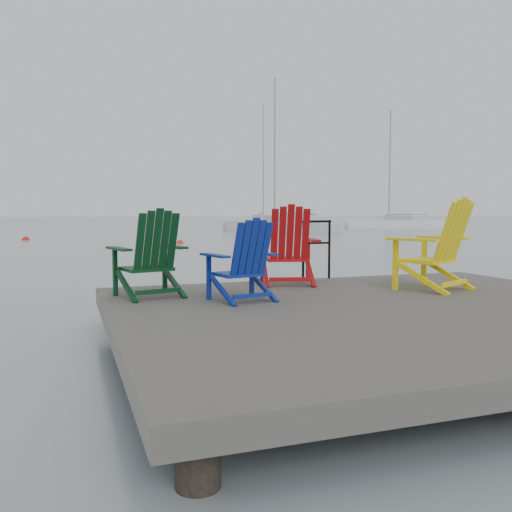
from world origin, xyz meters
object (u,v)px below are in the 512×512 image
object	(u,v)px
buoy_b	(26,240)
chair_yellow	(437,245)
chair_blue	(243,261)
handrail	(316,244)
sailboat_near	(280,227)
sailboat_far	(393,225)
buoy_c	(272,231)
sailboat_mid	(263,223)
buoy_d	(165,234)
chair_red	(288,246)
chair_green	(150,254)
buoy_a	(180,243)

from	to	relation	value
buoy_b	chair_yellow	bearing A→B (deg)	-75.75
chair_blue	chair_yellow	xyz separation A→B (m)	(2.67, 0.02, 0.12)
handrail	sailboat_near	xyz separation A→B (m)	(12.43, 32.58, -0.69)
chair_yellow	sailboat_far	bearing A→B (deg)	32.99
chair_blue	buoy_c	bearing A→B (deg)	56.49
buoy_c	sailboat_mid	bearing A→B (deg)	72.23
sailboat_near	buoy_d	xyz separation A→B (m)	(-9.60, -2.66, -0.35)
sailboat_far	buoy_c	xyz separation A→B (m)	(-13.61, -3.34, -0.36)
chair_red	chair_yellow	world-z (taller)	chair_yellow
buoy_b	chair_red	bearing A→B (deg)	-78.68
chair_green	chair_blue	size ratio (longest dim) A/B	1.11
chair_blue	chair_yellow	bearing A→B (deg)	-11.58
chair_blue	sailboat_far	size ratio (longest dim) A/B	0.08
handrail	sailboat_mid	size ratio (longest dim) A/B	0.06
handrail	chair_yellow	distance (m)	1.87
chair_yellow	buoy_c	distance (m)	36.54
buoy_a	chair_red	bearing A→B (deg)	-96.87
buoy_b	handrail	bearing A→B (deg)	-76.98
sailboat_mid	buoy_a	world-z (taller)	sailboat_mid
handrail	buoy_a	distance (m)	18.86
buoy_c	buoy_d	world-z (taller)	buoy_d
buoy_a	chair_green	bearing A→B (deg)	-102.30
handrail	chair_yellow	xyz separation A→B (m)	(0.97, -1.60, 0.05)
chair_yellow	buoy_a	world-z (taller)	chair_yellow
sailboat_near	buoy_d	bearing A→B (deg)	161.76
handrail	sailboat_mid	bearing A→B (deg)	70.85
chair_red	buoy_b	size ratio (longest dim) A/B	2.81
chair_green	chair_blue	world-z (taller)	chair_green
chair_blue	handrail	bearing A→B (deg)	31.62
sailboat_near	buoy_a	xyz separation A→B (m)	(-10.78, -13.82, -0.35)
handrail	chair_yellow	world-z (taller)	chair_yellow
sailboat_far	buoy_c	size ratio (longest dim) A/B	35.46
chair_yellow	sailboat_near	xyz separation A→B (m)	(11.46, 34.18, -0.73)
chair_yellow	buoy_c	size ratio (longest dim) A/B	3.65
sailboat_mid	buoy_b	xyz separation A→B (m)	(-23.29, -25.81, -0.35)
handrail	chair_green	bearing A→B (deg)	-159.64
chair_yellow	sailboat_far	size ratio (longest dim) A/B	0.10
chair_green	chair_blue	bearing A→B (deg)	-46.61
buoy_a	chair_blue	bearing A→B (deg)	-99.32
chair_blue	buoy_d	world-z (taller)	chair_blue
chair_green	sailboat_mid	world-z (taller)	sailboat_mid
chair_yellow	sailboat_mid	distance (m)	54.74
chair_green	buoy_c	bearing A→B (deg)	53.50
handrail	chair_red	distance (m)	0.83
chair_red	sailboat_far	world-z (taller)	sailboat_far
handrail	buoy_c	bearing A→B (deg)	70.13
buoy_a	buoy_c	xyz separation A→B (m)	(10.36, 14.46, 0.00)
sailboat_mid	handrail	bearing A→B (deg)	-82.82
chair_blue	buoy_c	world-z (taller)	chair_blue
buoy_c	chair_red	bearing A→B (deg)	-110.61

